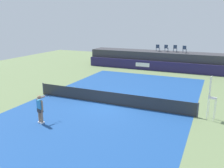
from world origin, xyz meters
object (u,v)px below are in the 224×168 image
spectator_chair_far_left (158,48)px  spectator_chair_left (166,48)px  spectator_chair_right (185,49)px  net_post_far (198,110)px  spectator_chair_center (175,48)px  tennis_player (40,108)px  umpire_chair (211,95)px  net_post_near (43,89)px  tennis_ball (74,87)px

spectator_chair_far_left → spectator_chair_left: same height
spectator_chair_right → net_post_far: bearing=-78.8°
spectator_chair_center → tennis_player: bearing=-102.3°
spectator_chair_right → umpire_chair: (3.70, -15.14, -1.11)m
spectator_chair_center → net_post_near: size_ratio=0.89×
net_post_far → tennis_ball: 11.47m
spectator_chair_left → net_post_near: spectator_chair_left is taller
umpire_chair → spectator_chair_right: bearing=103.7°
net_post_near → tennis_ball: 3.12m
net_post_near → tennis_player: (3.77, -4.82, 0.46)m
net_post_far → spectator_chair_right: bearing=101.2°
tennis_player → net_post_near: bearing=128.0°
spectator_chair_center → net_post_near: bearing=-117.8°
spectator_chair_far_left → tennis_ball: 13.56m
spectator_chair_far_left → tennis_player: size_ratio=0.50×
spectator_chair_center → net_post_far: spectator_chair_center is taller
spectator_chair_far_left → spectator_chair_center: 2.16m
net_post_near → spectator_chair_right: bearing=58.2°
umpire_chair → net_post_far: bearing=-178.4°
spectator_chair_center → net_post_far: (4.21, -15.52, -2.19)m
spectator_chair_right → tennis_player: spectator_chair_right is taller
spectator_chair_far_left → net_post_near: 16.52m
spectator_chair_far_left → net_post_near: spectator_chair_far_left is taller
net_post_far → umpire_chair: bearing=1.6°
spectator_chair_left → tennis_ball: bearing=-114.8°
net_post_near → spectator_chair_far_left: bearing=68.3°
spectator_chair_right → tennis_player: (-5.62, -19.98, -1.73)m
net_post_near → tennis_ball: net_post_near is taller
spectator_chair_right → umpire_chair: bearing=-76.3°
spectator_chair_right → tennis_player: size_ratio=0.50×
spectator_chair_center → spectator_chair_right: 1.25m
spectator_chair_right → tennis_player: 20.83m
spectator_chair_left → tennis_ball: spectator_chair_left is taller
spectator_chair_left → tennis_player: (-3.34, -20.19, -1.73)m
spectator_chair_left → tennis_player: bearing=-99.4°
spectator_chair_left → spectator_chair_center: 1.10m
spectator_chair_far_left → net_post_near: bearing=-111.7°
spectator_chair_far_left → spectator_chair_center: same height
umpire_chair → tennis_player: bearing=-152.6°
net_post_far → tennis_player: tennis_player is taller
spectator_chair_left → net_post_near: (-7.10, -15.38, -2.19)m
net_post_far → spectator_chair_center: bearing=105.2°
umpire_chair → net_post_near: 13.13m
spectator_chair_left → net_post_near: bearing=-114.8°
net_post_near → tennis_ball: bearing=65.4°
spectator_chair_center → tennis_ball: 14.71m
spectator_chair_right → net_post_near: (-9.39, -15.16, -2.19)m
spectator_chair_center → umpire_chair: 16.30m
spectator_chair_far_left → net_post_far: bearing=-67.4°
spectator_chair_left → spectator_chair_center: size_ratio=1.00×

